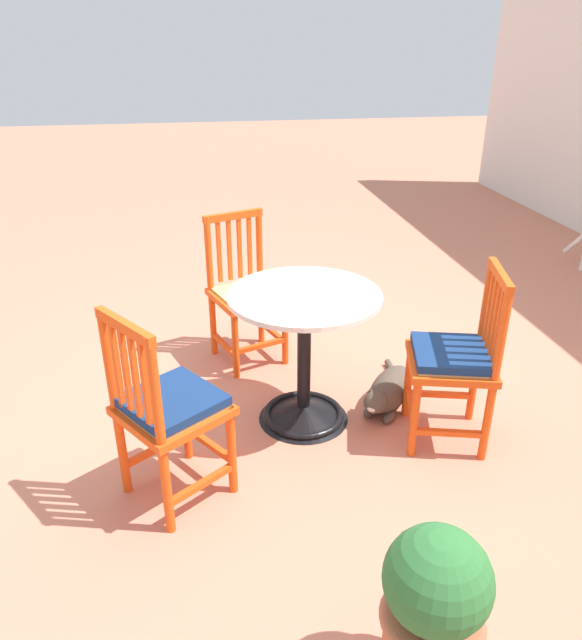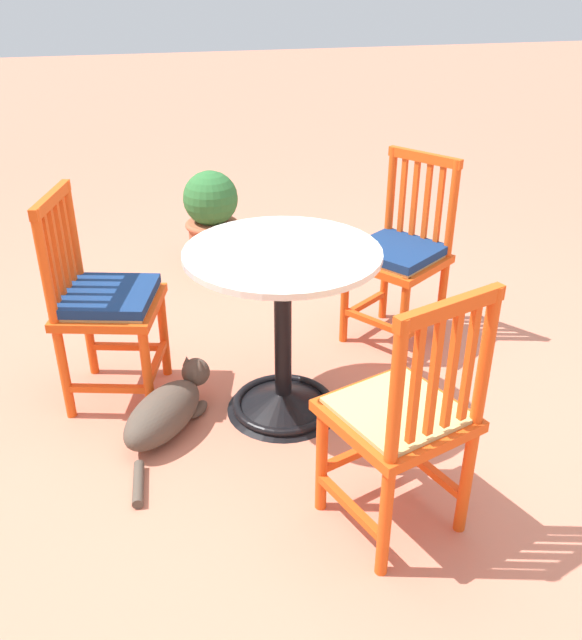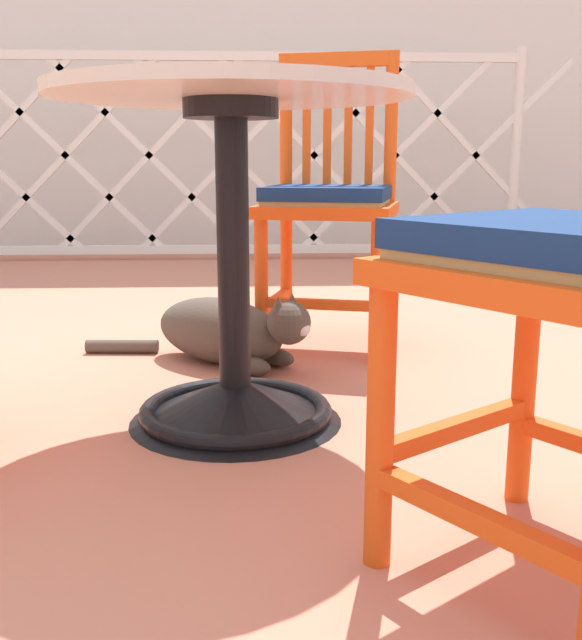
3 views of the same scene
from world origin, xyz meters
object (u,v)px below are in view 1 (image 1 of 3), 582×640
Objects in this scene: orange_chair_at_corner at (455,360)px; cafe_table at (304,372)px; orange_chair_near_fence at (168,410)px; orange_chair_facing_out at (246,294)px; terracotta_planter at (433,612)px; tabby_cat at (388,392)px.

cafe_table is at bearing -111.83° from orange_chair_at_corner.
orange_chair_at_corner is at bearing 98.12° from orange_chair_near_fence.
orange_chair_facing_out is 1.29m from orange_chair_near_fence.
cafe_table is 1.23× the size of terracotta_planter.
terracotta_planter reaches higher than tabby_cat.
orange_chair_at_corner is 0.51m from tabby_cat.
orange_chair_facing_out is at bearing -163.19° from cafe_table.
cafe_table is 0.83× the size of orange_chair_at_corner.
tabby_cat is at bearing 45.04° from orange_chair_facing_out.
orange_chair_near_fence is at bearing -81.88° from orange_chair_at_corner.
terracotta_planter is at bearing 37.04° from orange_chair_near_fence.
cafe_table is 0.83× the size of orange_chair_near_fence.
orange_chair_near_fence reaches higher than terracotta_planter.
tabby_cat is (-0.31, -0.21, -0.35)m from orange_chair_at_corner.
orange_chair_at_corner is at bearing 154.12° from terracotta_planter.
orange_chair_at_corner is at bearing 42.11° from orange_chair_facing_out.
terracotta_planter is at bearing 3.87° from cafe_table.
tabby_cat is 1.59m from terracotta_planter.
orange_chair_near_fence is at bearing -54.89° from cafe_table.
orange_chair_near_fence is at bearing -20.46° from orange_chair_facing_out.
orange_chair_at_corner is (0.28, 0.69, 0.16)m from cafe_table.
orange_chair_near_fence reaches higher than tabby_cat.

